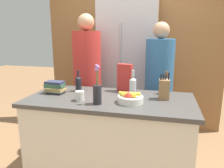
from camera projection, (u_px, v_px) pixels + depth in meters
kitchen_island at (110, 140)px, 2.28m from camera, size 1.65×0.78×0.93m
back_wall_wood at (133, 49)px, 3.59m from camera, size 2.85×0.12×2.60m
refrigerator at (128, 69)px, 3.32m from camera, size 0.82×0.63×2.05m
fruit_bowl at (130, 98)px, 2.01m from camera, size 0.24×0.24×0.11m
knife_block at (164, 89)px, 2.11m from camera, size 0.10×0.09×0.26m
flower_vase at (97, 92)px, 1.96m from camera, size 0.08×0.08×0.37m
cereal_box at (125, 78)px, 2.38m from camera, size 0.17×0.09×0.30m
coffee_mug at (80, 96)px, 2.07m from camera, size 0.11×0.10×0.10m
book_stack at (55, 87)px, 2.33m from camera, size 0.21×0.16×0.13m
bottle_oil at (166, 85)px, 2.30m from camera, size 0.07×0.07×0.24m
bottle_vinegar at (78, 83)px, 2.40m from camera, size 0.07×0.07×0.23m
bottle_wine at (133, 86)px, 2.22m from camera, size 0.07×0.07×0.27m
person_at_sink at (87, 76)px, 2.85m from camera, size 0.36×0.36×1.80m
person_in_blue at (159, 83)px, 2.71m from camera, size 0.34×0.34×1.69m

